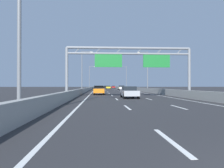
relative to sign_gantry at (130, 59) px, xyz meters
name	(u,v)px	position (x,y,z in m)	size (l,w,h in m)	color
ground_plane	(107,89)	(-0.11, 75.56, -4.80)	(260.00, 260.00, 0.00)	#2D2D30
lane_dash_left_0	(170,141)	(-1.91, -20.94, -4.79)	(0.16, 3.00, 0.01)	white
lane_dash_left_1	(127,107)	(-1.91, -11.94, -4.79)	(0.16, 3.00, 0.01)	white
lane_dash_left_2	(117,99)	(-1.91, -2.94, -4.79)	(0.16, 3.00, 0.01)	white
lane_dash_left_3	(112,95)	(-1.91, 6.06, -4.79)	(0.16, 3.00, 0.01)	white
lane_dash_left_4	(109,93)	(-1.91, 15.06, -4.79)	(0.16, 3.00, 0.01)	white
lane_dash_left_5	(107,92)	(-1.91, 24.06, -4.79)	(0.16, 3.00, 0.01)	white
lane_dash_left_6	(106,91)	(-1.91, 33.06, -4.79)	(0.16, 3.00, 0.01)	white
lane_dash_left_7	(105,90)	(-1.91, 42.06, -4.79)	(0.16, 3.00, 0.01)	white
lane_dash_left_8	(104,90)	(-1.91, 51.06, -4.79)	(0.16, 3.00, 0.01)	white
lane_dash_left_9	(104,89)	(-1.91, 60.06, -4.79)	(0.16, 3.00, 0.01)	white
lane_dash_left_10	(103,89)	(-1.91, 69.06, -4.79)	(0.16, 3.00, 0.01)	white
lane_dash_left_11	(103,89)	(-1.91, 78.06, -4.79)	(0.16, 3.00, 0.01)	white
lane_dash_left_12	(103,88)	(-1.91, 87.06, -4.79)	(0.16, 3.00, 0.01)	white
lane_dash_left_13	(102,88)	(-1.91, 96.06, -4.79)	(0.16, 3.00, 0.01)	white
lane_dash_left_14	(102,88)	(-1.91, 105.06, -4.79)	(0.16, 3.00, 0.01)	white
lane_dash_left_15	(102,88)	(-1.91, 114.06, -4.79)	(0.16, 3.00, 0.01)	white
lane_dash_left_16	(102,88)	(-1.91, 123.06, -4.79)	(0.16, 3.00, 0.01)	white
lane_dash_left_17	(102,87)	(-1.91, 132.06, -4.79)	(0.16, 3.00, 0.01)	white
lane_dash_right_1	(178,107)	(1.69, -11.94, -4.79)	(0.16, 3.00, 0.01)	white
lane_dash_right_2	(149,99)	(1.69, -2.94, -4.79)	(0.16, 3.00, 0.01)	white
lane_dash_right_3	(135,95)	(1.69, 6.06, -4.79)	(0.16, 3.00, 0.01)	white
lane_dash_right_4	(127,93)	(1.69, 15.06, -4.79)	(0.16, 3.00, 0.01)	white
lane_dash_right_5	(122,92)	(1.69, 24.06, -4.79)	(0.16, 3.00, 0.01)	white
lane_dash_right_6	(119,91)	(1.69, 33.06, -4.79)	(0.16, 3.00, 0.01)	white
lane_dash_right_7	(116,90)	(1.69, 42.06, -4.79)	(0.16, 3.00, 0.01)	white
lane_dash_right_8	(114,90)	(1.69, 51.06, -4.79)	(0.16, 3.00, 0.01)	white
lane_dash_right_9	(113,89)	(1.69, 60.06, -4.79)	(0.16, 3.00, 0.01)	white
lane_dash_right_10	(111,89)	(1.69, 69.06, -4.79)	(0.16, 3.00, 0.01)	white
lane_dash_right_11	(110,89)	(1.69, 78.06, -4.79)	(0.16, 3.00, 0.01)	white
lane_dash_right_12	(109,88)	(1.69, 87.06, -4.79)	(0.16, 3.00, 0.01)	white
lane_dash_right_13	(109,88)	(1.69, 96.06, -4.79)	(0.16, 3.00, 0.01)	white
lane_dash_right_14	(108,88)	(1.69, 105.06, -4.79)	(0.16, 3.00, 0.01)	white
lane_dash_right_15	(107,88)	(1.69, 114.06, -4.79)	(0.16, 3.00, 0.01)	white
lane_dash_right_16	(107,88)	(1.69, 123.06, -4.79)	(0.16, 3.00, 0.01)	white
lane_dash_right_17	(107,87)	(1.69, 132.06, -4.79)	(0.16, 3.00, 0.01)	white
edge_line_left	(95,89)	(-5.36, 63.56, -4.79)	(0.16, 176.00, 0.01)	white
edge_line_right	(120,89)	(5.14, 63.56, -4.79)	(0.16, 176.00, 0.01)	white
barrier_left	(93,87)	(-7.01, 85.56, -4.32)	(0.45, 220.00, 0.95)	#9E9E99
barrier_right	(119,87)	(6.79, 85.56, -4.32)	(0.45, 220.00, 0.95)	#9E9E99
sign_gantry	(130,59)	(0.00, 0.00, 0.00)	(15.79, 0.36, 6.36)	gray
streetlamp_left_near	(24,7)	(-7.57, -15.85, 0.60)	(2.58, 0.28, 9.50)	slate
streetlamp_left_mid	(83,69)	(-7.57, 23.51, 0.60)	(2.58, 0.28, 9.50)	slate
streetlamp_right_mid	(147,69)	(7.36, 23.51, 0.60)	(2.58, 0.28, 9.50)	slate
streetlamp_left_far	(90,76)	(-7.57, 62.87, 0.60)	(2.58, 0.28, 9.50)	slate
streetlamp_right_far	(126,76)	(7.36, 62.87, 0.60)	(2.58, 0.28, 9.50)	slate
yellow_car	(108,87)	(0.08, 65.53, -4.08)	(1.87, 4.23, 1.38)	yellow
silver_car	(129,92)	(-0.23, -1.04, -4.07)	(1.77, 4.48, 1.41)	#A8ADB2
white_car	(122,88)	(3.47, 42.95, -4.02)	(1.89, 4.54, 1.50)	silver
orange_car	(99,90)	(-3.87, 9.19, -4.03)	(1.73, 4.51, 1.49)	orange
red_car	(113,87)	(3.69, 87.26, -4.08)	(1.82, 4.21, 1.38)	red
green_car	(99,87)	(-3.86, 71.59, -4.06)	(1.81, 4.22, 1.41)	#1E7A38
black_car	(105,87)	(-0.25, 97.31, -4.07)	(1.83, 4.36, 1.39)	black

